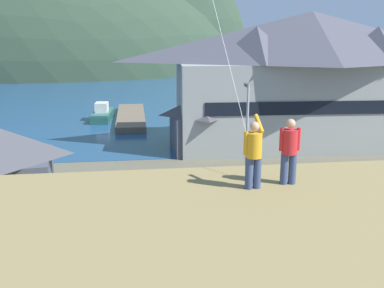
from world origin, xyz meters
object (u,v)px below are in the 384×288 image
(parked_car_mid_row_near, at_px, (299,227))
(parked_car_front_row_silver, at_px, (115,206))
(storage_shed_near_lot, at_px, (1,167))
(person_kite_flyer, at_px, (254,152))
(parked_car_lone_by_shed, at_px, (203,199))
(parked_car_corner_spot, at_px, (362,184))
(storage_shed_waterside, at_px, (201,122))
(moored_boat_wharfside, at_px, (103,114))
(parked_car_back_row_right, at_px, (281,190))
(wharf_dock, at_px, (131,117))
(parked_car_back_row_left, at_px, (142,253))
(parking_light_pole, at_px, (247,128))
(harbor_lodge, at_px, (309,75))
(person_companion, at_px, (289,149))

(parked_car_mid_row_near, bearing_deg, parked_car_front_row_silver, 156.58)
(storage_shed_near_lot, relative_size, person_kite_flyer, 3.58)
(parked_car_lone_by_shed, distance_m, parked_car_corner_spot, 10.35)
(storage_shed_waterside, bearing_deg, moored_boat_wharfside, 121.64)
(parked_car_mid_row_near, height_order, parked_car_front_row_silver, same)
(parked_car_back_row_right, height_order, person_kite_flyer, person_kite_flyer)
(person_kite_flyer, bearing_deg, parked_car_front_row_silver, 108.32)
(wharf_dock, height_order, moored_boat_wharfside, moored_boat_wharfside)
(parked_car_back_row_left, distance_m, person_kite_flyer, 9.88)
(parked_car_back_row_right, bearing_deg, parked_car_lone_by_shed, -170.92)
(parked_car_back_row_left, distance_m, parked_car_corner_spot, 15.62)
(storage_shed_near_lot, relative_size, parking_light_pole, 0.96)
(harbor_lodge, xyz_separation_m, parked_car_front_row_silver, (-17.06, -16.12, -5.31))
(parked_car_back_row_left, distance_m, parking_light_pole, 13.09)
(parked_car_lone_by_shed, bearing_deg, parked_car_mid_row_near, -46.80)
(moored_boat_wharfside, height_order, person_kite_flyer, person_kite_flyer)
(moored_boat_wharfside, xyz_separation_m, parked_car_back_row_right, (12.34, -28.74, 0.34))
(moored_boat_wharfside, distance_m, person_companion, 43.53)
(storage_shed_waterside, relative_size, moored_boat_wharfside, 0.86)
(harbor_lodge, relative_size, storage_shed_waterside, 4.66)
(wharf_dock, distance_m, parked_car_mid_row_near, 34.49)
(moored_boat_wharfside, bearing_deg, parked_car_lone_by_shed, -75.79)
(parked_car_lone_by_shed, xyz_separation_m, person_kite_flyer, (-0.73, -13.01, 6.33))
(parked_car_corner_spot, height_order, parking_light_pole, parking_light_pole)
(parked_car_mid_row_near, relative_size, parked_car_back_row_right, 1.01)
(parked_car_front_row_silver, bearing_deg, person_companion, -67.30)
(storage_shed_near_lot, xyz_separation_m, storage_shed_waterside, (13.56, 11.30, 0.02))
(parked_car_back_row_left, bearing_deg, parked_car_back_row_right, 38.72)
(storage_shed_near_lot, height_order, moored_boat_wharfside, storage_shed_near_lot)
(wharf_dock, relative_size, parked_car_back_row_right, 3.51)
(moored_boat_wharfside, distance_m, parked_car_front_row_silver, 30.08)
(storage_shed_waterside, bearing_deg, parked_car_back_row_right, -77.88)
(parked_car_front_row_silver, bearing_deg, harbor_lodge, 43.38)
(person_kite_flyer, bearing_deg, parked_car_back_row_left, 111.86)
(storage_shed_near_lot, bearing_deg, parked_car_back_row_left, -47.76)
(parked_car_corner_spot, bearing_deg, storage_shed_near_lot, 175.97)
(moored_boat_wharfside, height_order, person_companion, person_companion)
(storage_shed_near_lot, xyz_separation_m, parked_car_lone_by_shed, (11.56, -2.85, -1.50))
(parked_car_back_row_right, bearing_deg, storage_shed_near_lot, 172.80)
(parked_car_front_row_silver, distance_m, person_companion, 14.80)
(parked_car_front_row_silver, height_order, person_kite_flyer, person_kite_flyer)
(person_kite_flyer, bearing_deg, wharf_dock, 94.63)
(parked_car_back_row_left, xyz_separation_m, parked_car_corner_spot, (13.81, 7.29, 0.00))
(parking_light_pole, bearing_deg, parked_car_corner_spot, -25.95)
(parked_car_mid_row_near, xyz_separation_m, parked_car_back_row_right, (0.80, 5.11, 0.00))
(harbor_lodge, relative_size, storage_shed_near_lot, 3.85)
(parked_car_back_row_right, height_order, parked_car_corner_spot, same)
(parked_car_mid_row_near, bearing_deg, wharf_dock, 103.78)
(parked_car_front_row_silver, distance_m, parked_car_corner_spot, 15.25)
(parked_car_back_row_right, xyz_separation_m, person_companion, (-4.59, -13.58, 6.32))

